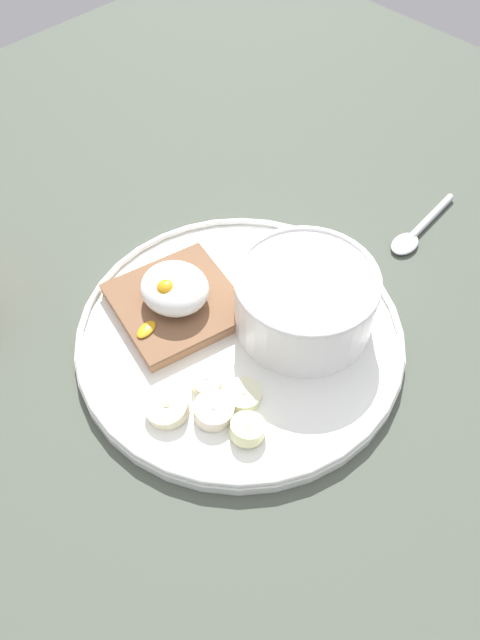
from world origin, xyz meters
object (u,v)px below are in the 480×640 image
object	(u,v)px
oatmeal_bowl	(305,299)
toast_slice	(177,303)
banana_slice_left	(167,408)
banana_slice_inner	(244,395)
banana_slice_front	(214,411)
banana_slice_right	(207,381)
spoon	(417,231)
poached_egg	(174,289)
banana_slice_back	(247,429)

from	to	relation	value
oatmeal_bowl	toast_slice	xyz separation A→B (cm)	(9.12, 7.08, -2.40)
toast_slice	banana_slice_left	world-z (taller)	same
oatmeal_bowl	banana_slice_left	size ratio (longest dim) A/B	3.03
banana_slice_left	banana_slice_inner	size ratio (longest dim) A/B	1.06
banana_slice_front	banana_slice_left	size ratio (longest dim) A/B	1.14
banana_slice_left	banana_slice_right	world-z (taller)	banana_slice_left
oatmeal_bowl	banana_slice_front	distance (cm)	12.58
banana_slice_right	spoon	bearing A→B (deg)	-92.51
poached_egg	banana_slice_left	xyz separation A→B (cm)	(-7.63, 7.59, -2.24)
toast_slice	banana_slice_right	size ratio (longest dim) A/B	3.31
spoon	poached_egg	bearing A→B (deg)	69.59
poached_egg	banana_slice_front	world-z (taller)	poached_egg
toast_slice	banana_slice_back	bearing A→B (deg)	161.94
toast_slice	banana_slice_inner	xyz separation A→B (cm)	(-11.07, 2.33, -0.29)
toast_slice	banana_slice_back	distance (cm)	14.32
banana_slice_left	banana_slice_right	size ratio (longest dim) A/B	1.08
banana_slice_front	banana_slice_left	bearing A→B (deg)	41.25
poached_egg	banana_slice_front	bearing A→B (deg)	154.16
spoon	banana_slice_front	bearing A→B (deg)	92.37
poached_egg	spoon	bearing A→B (deg)	-110.41
toast_slice	banana_slice_inner	bearing A→B (deg)	168.11
toast_slice	banana_slice_right	bearing A→B (deg)	155.51
banana_slice_front	spoon	distance (cm)	30.01
banana_slice_right	poached_egg	bearing A→B (deg)	-23.98
banana_slice_front	banana_slice_inner	bearing A→B (deg)	-101.04
banana_slice_front	banana_slice_back	size ratio (longest dim) A/B	1.28
toast_slice	banana_slice_inner	size ratio (longest dim) A/B	3.27
oatmeal_bowl	banana_slice_back	distance (cm)	12.60
banana_slice_left	banana_slice_back	distance (cm)	6.79
spoon	oatmeal_bowl	bearing A→B (deg)	89.51
toast_slice	banana_slice_back	size ratio (longest dim) A/B	3.44
toast_slice	banana_slice_right	xyz separation A→B (cm)	(-8.03, 3.66, -0.12)
toast_slice	banana_slice_left	bearing A→B (deg)	134.86
banana_slice_back	spoon	distance (cm)	29.57
banana_slice_front	banana_slice_inner	xyz separation A→B (cm)	(-0.56, -2.85, -0.22)
toast_slice	poached_egg	size ratio (longest dim) A/B	1.53
poached_egg	banana_slice_front	xyz separation A→B (cm)	(-10.50, 5.08, -2.23)
banana_slice_left	spoon	world-z (taller)	banana_slice_left
oatmeal_bowl	banana_slice_inner	distance (cm)	9.98
poached_egg	spoon	world-z (taller)	poached_egg
banana_slice_left	banana_slice_back	bearing A→B (deg)	-151.39
oatmeal_bowl	banana_slice_inner	bearing A→B (deg)	101.69
toast_slice	spoon	world-z (taller)	toast_slice
banana_slice_left	spoon	bearing A→B (deg)	-92.87
oatmeal_bowl	banana_slice_inner	xyz separation A→B (cm)	(-1.95, 9.41, -2.69)
banana_slice_left	toast_slice	bearing A→B (deg)	-45.14
banana_slice_back	oatmeal_bowl	bearing A→B (deg)	-68.71
oatmeal_bowl	toast_slice	distance (cm)	11.80
banana_slice_front	banana_slice_left	world-z (taller)	same
banana_slice_left	banana_slice_right	bearing A→B (deg)	-95.38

